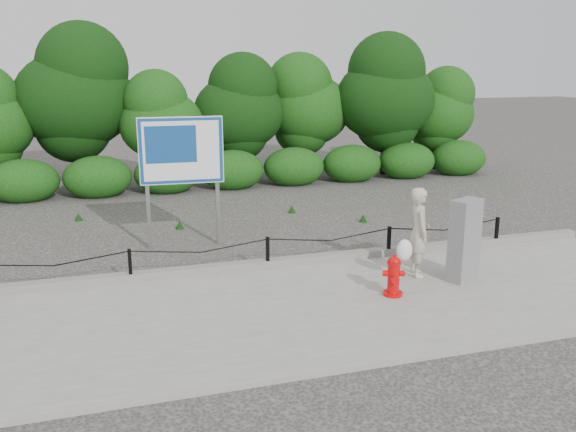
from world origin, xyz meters
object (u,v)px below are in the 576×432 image
Objects in this scene: fire_hydrant at (394,276)px; advertising_sign at (181,157)px; utility_cabinet at (464,240)px; pedestrian at (418,233)px.

advertising_sign reaches higher than fire_hydrant.
fire_hydrant is 1.57m from utility_cabinet.
pedestrian is at bearing 120.26° from utility_cabinet.
utility_cabinet is at bearing -36.73° from advertising_sign.
pedestrian is 5.04m from advertising_sign.
pedestrian is 0.80m from utility_cabinet.
pedestrian reaches higher than fire_hydrant.
utility_cabinet is 0.59× the size of advertising_sign.
fire_hydrant is at bearing 146.12° from pedestrian.
fire_hydrant is 0.43× the size of pedestrian.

